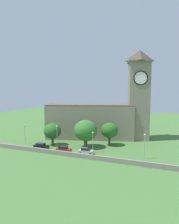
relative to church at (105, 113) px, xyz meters
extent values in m
plane|color=#477538|center=(-0.33, -3.69, -9.40)|extent=(200.00, 200.00, 0.00)
cube|color=gray|center=(-5.27, -1.71, -3.45)|extent=(32.82, 18.37, 11.90)
cube|color=#5C5547|center=(-5.27, -1.71, 2.85)|extent=(32.60, 17.69, 0.70)
cube|color=gray|center=(11.43, 3.73, 4.29)|extent=(8.92, 8.92, 27.39)
cube|color=#675F4F|center=(11.43, 3.73, 18.24)|extent=(10.34, 10.34, 0.50)
pyramid|color=#484338|center=(11.43, 3.73, 20.43)|extent=(9.36, 9.36, 3.89)
cylinder|color=white|center=(12.54, 0.31, 12.51)|extent=(4.34, 1.52, 4.53)
torus|color=black|center=(12.54, 0.31, 12.51)|extent=(4.82, 1.92, 4.93)
cylinder|color=white|center=(14.85, 4.85, 12.51)|extent=(1.52, 4.34, 4.53)
torus|color=black|center=(14.85, 4.85, 12.51)|extent=(1.92, 4.82, 4.93)
cube|color=gray|center=(-0.33, -24.24, -8.78)|extent=(52.80, 0.70, 1.25)
cube|color=black|center=(-13.33, -20.96, -8.67)|extent=(4.71, 2.24, 0.81)
cube|color=#1E232B|center=(-13.56, -20.98, -7.94)|extent=(2.68, 1.86, 0.65)
cylinder|color=black|center=(-11.85, -19.90, -9.08)|extent=(0.68, 0.39, 0.65)
cylinder|color=black|center=(-11.71, -21.79, -9.08)|extent=(0.68, 0.39, 0.65)
cylinder|color=black|center=(-14.95, -20.13, -9.08)|extent=(0.68, 0.39, 0.65)
cylinder|color=black|center=(-14.81, -22.03, -9.08)|extent=(0.68, 0.39, 0.65)
cube|color=red|center=(-5.22, -21.41, -8.68)|extent=(4.48, 1.97, 0.80)
cube|color=#1E232B|center=(-5.44, -21.42, -7.96)|extent=(2.54, 1.65, 0.64)
cylinder|color=black|center=(-3.78, -20.47, -9.08)|extent=(0.66, 0.35, 0.64)
cylinder|color=black|center=(-3.68, -22.18, -9.08)|extent=(0.66, 0.35, 0.64)
cylinder|color=black|center=(-6.76, -20.64, -9.08)|extent=(0.66, 0.35, 0.64)
cylinder|color=black|center=(-6.66, -22.35, -9.08)|extent=(0.66, 0.35, 0.64)
cube|color=silver|center=(1.47, -20.55, -8.65)|extent=(4.27, 2.32, 0.84)
cube|color=#1E232B|center=(1.27, -20.58, -7.90)|extent=(2.47, 1.87, 0.67)
cylinder|color=black|center=(2.72, -19.48, -9.07)|extent=(0.71, 0.41, 0.67)
cylinder|color=black|center=(2.96, -21.26, -9.07)|extent=(0.71, 0.41, 0.67)
cylinder|color=black|center=(-0.02, -19.85, -9.07)|extent=(0.71, 0.41, 0.67)
cylinder|color=black|center=(0.22, -21.63, -9.07)|extent=(0.71, 0.41, 0.67)
cylinder|color=#9EA0A5|center=(-21.62, -18.28, -6.35)|extent=(0.14, 0.14, 6.10)
sphere|color=#F4EFCC|center=(-21.62, -18.28, -3.08)|extent=(0.44, 0.44, 0.44)
cylinder|color=#9EA0A5|center=(-8.66, -19.42, -5.95)|extent=(0.14, 0.14, 6.90)
sphere|color=#F4EFCC|center=(-8.66, -19.42, -2.28)|extent=(0.44, 0.44, 0.44)
cylinder|color=#9EA0A5|center=(2.59, -18.34, -6.58)|extent=(0.14, 0.14, 5.65)
sphere|color=#F4EFCC|center=(2.59, -18.34, -3.53)|extent=(0.44, 0.44, 0.44)
cylinder|color=#9EA0A5|center=(17.23, -18.63, -6.25)|extent=(0.14, 0.14, 6.31)
sphere|color=#F4EFCC|center=(17.23, -18.63, -2.87)|extent=(0.44, 0.44, 0.44)
cylinder|color=brown|center=(4.60, -8.89, -7.95)|extent=(0.77, 0.77, 2.90)
ellipsoid|color=#286023|center=(4.60, -8.89, -4.45)|extent=(5.47, 5.47, 4.93)
cylinder|color=brown|center=(-12.55, -15.80, -8.12)|extent=(0.78, 0.78, 2.56)
ellipsoid|color=#286023|center=(-12.55, -15.80, -4.74)|extent=(5.60, 5.60, 5.04)
cylinder|color=brown|center=(-1.48, -14.24, -8.06)|extent=(1.02, 1.02, 2.68)
ellipsoid|color=#33702D|center=(-1.48, -14.24, -3.98)|extent=(7.31, 7.31, 6.58)
camera|label=1|loc=(25.47, -75.44, 9.20)|focal=35.10mm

